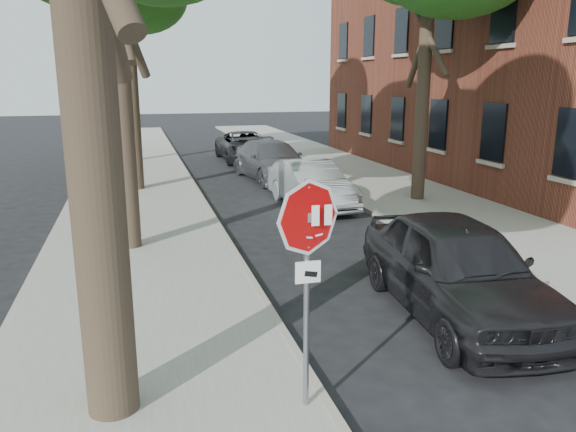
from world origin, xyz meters
name	(u,v)px	position (x,y,z in m)	size (l,w,h in m)	color
ground	(363,404)	(0.00, 0.00, 0.00)	(120.00, 120.00, 0.00)	black
sidewalk_left	(135,202)	(-2.50, 12.00, 0.06)	(4.00, 55.00, 0.12)	gray
sidewalk_right	(389,189)	(6.00, 12.00, 0.06)	(4.00, 55.00, 0.12)	gray
curb_left	(202,198)	(-0.45, 12.00, 0.07)	(0.12, 55.00, 0.13)	#9E9384
curb_right	(333,191)	(3.95, 12.00, 0.07)	(0.12, 55.00, 0.13)	#9E9384
stop_sign	(308,251)	(-0.70, -0.03, 1.95)	(0.76, 0.34, 2.61)	gray
car_a	(457,268)	(2.43, 2.02, 0.80)	(1.90, 4.72, 1.61)	black
car_b	(311,184)	(2.60, 10.23, 0.68)	(1.44, 4.13, 1.36)	#A7A9AF
car_c	(272,161)	(2.60, 15.13, 0.73)	(2.04, 5.02, 1.46)	#49494E
car_d	(245,146)	(2.60, 20.39, 0.68)	(2.26, 4.90, 1.36)	black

